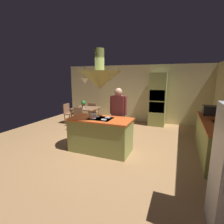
{
  "coord_description": "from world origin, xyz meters",
  "views": [
    {
      "loc": [
        1.96,
        -4.25,
        2.03
      ],
      "look_at": [
        0.1,
        0.4,
        1.0
      ],
      "focal_mm": 27.41,
      "sensor_mm": 36.0,
      "label": 1
    }
  ],
  "objects": [
    {
      "name": "chair_facing_island",
      "position": [
        -1.7,
        1.23,
        0.5
      ],
      "size": [
        0.4,
        0.4,
        0.87
      ],
      "color": "#896043",
      "rests_on": "ground"
    },
    {
      "name": "cooking_pot_on_cooktop",
      "position": [
        -0.16,
        -0.33,
        1.01
      ],
      "size": [
        0.18,
        0.18,
        0.12
      ],
      "primitive_type": "cylinder",
      "color": "#B2B2B7",
      "rests_on": "kitchen_island"
    },
    {
      "name": "ground",
      "position": [
        0.0,
        0.0,
        0.0
      ],
      "size": [
        8.16,
        8.16,
        0.0
      ],
      "primitive_type": "plane",
      "color": "#AD7F51"
    },
    {
      "name": "wall_back",
      "position": [
        0.0,
        3.45,
        1.27
      ],
      "size": [
        6.8,
        0.1,
        2.55
      ],
      "primitive_type": "cube",
      "color": "beige",
      "rests_on": "ground"
    },
    {
      "name": "range_hood",
      "position": [
        0.0,
        -0.2,
        1.98
      ],
      "size": [
        1.1,
        1.1,
        1.0
      ],
      "color": "#8C934C"
    },
    {
      "name": "counter_run_right",
      "position": [
        2.84,
        0.6,
        0.47
      ],
      "size": [
        0.73,
        2.54,
        0.93
      ],
      "color": "#8C934C",
      "rests_on": "ground"
    },
    {
      "name": "dining_table",
      "position": [
        -1.7,
        1.9,
        0.65
      ],
      "size": [
        0.99,
        0.9,
        0.76
      ],
      "color": "#896043",
      "rests_on": "ground"
    },
    {
      "name": "chair_at_corner",
      "position": [
        -2.57,
        1.9,
        0.5
      ],
      "size": [
        0.4,
        0.4,
        0.87
      ],
      "rotation": [
        0.0,
        0.0,
        1.57
      ],
      "color": "#896043",
      "rests_on": "ground"
    },
    {
      "name": "canister_flour",
      "position": [
        2.84,
        -0.03,
        1.01
      ],
      "size": [
        0.11,
        0.11,
        0.16
      ],
      "primitive_type": "cylinder",
      "color": "silver",
      "rests_on": "counter_run_right"
    },
    {
      "name": "potted_plant_on_table",
      "position": [
        -1.78,
        1.88,
        0.93
      ],
      "size": [
        0.2,
        0.2,
        0.3
      ],
      "color": "#99382D",
      "rests_on": "dining_table"
    },
    {
      "name": "canister_sugar",
      "position": [
        2.84,
        0.15,
        1.02
      ],
      "size": [
        0.11,
        0.11,
        0.17
      ],
      "primitive_type": "cylinder",
      "color": "silver",
      "rests_on": "counter_run_right"
    },
    {
      "name": "cup_on_table",
      "position": [
        -1.65,
        1.67,
        0.81
      ],
      "size": [
        0.07,
        0.07,
        0.09
      ],
      "primitive_type": "cylinder",
      "color": "white",
      "rests_on": "dining_table"
    },
    {
      "name": "kitchen_island",
      "position": [
        0.0,
        -0.2,
        0.47
      ],
      "size": [
        1.71,
        0.85,
        0.95
      ],
      "color": "#8C934C",
      "rests_on": "ground"
    },
    {
      "name": "oven_tower",
      "position": [
        1.1,
        3.04,
        1.1
      ],
      "size": [
        0.66,
        0.62,
        2.19
      ],
      "color": "#8C934C",
      "rests_on": "ground"
    },
    {
      "name": "pendant_light_over_table",
      "position": [
        -1.7,
        1.9,
        1.86
      ],
      "size": [
        0.32,
        0.32,
        0.82
      ],
      "color": "beige"
    },
    {
      "name": "person_at_island",
      "position": [
        0.27,
        0.49,
        0.99
      ],
      "size": [
        0.53,
        0.23,
        1.71
      ],
      "color": "tan",
      "rests_on": "ground"
    },
    {
      "name": "microwave_on_counter",
      "position": [
        2.84,
        1.35,
        1.07
      ],
      "size": [
        0.46,
        0.36,
        0.28
      ],
      "primitive_type": "cube",
      "color": "#232326",
      "rests_on": "counter_run_right"
    },
    {
      "name": "chair_by_back_wall",
      "position": [
        -1.7,
        2.57,
        0.5
      ],
      "size": [
        0.4,
        0.4,
        0.87
      ],
      "rotation": [
        0.0,
        0.0,
        3.14
      ],
      "color": "#896043",
      "rests_on": "ground"
    }
  ]
}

